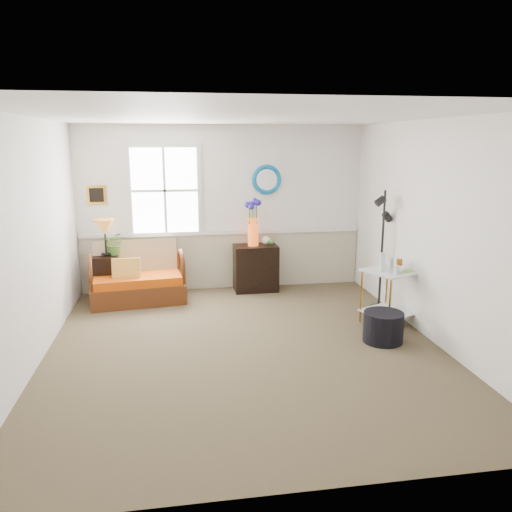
{
  "coord_description": "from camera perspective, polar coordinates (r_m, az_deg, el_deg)",
  "views": [
    {
      "loc": [
        -0.72,
        -5.38,
        2.34
      ],
      "look_at": [
        0.16,
        0.19,
        1.04
      ],
      "focal_mm": 35.0,
      "sensor_mm": 36.0,
      "label": 1
    }
  ],
  "objects": [
    {
      "name": "floor",
      "position": [
        5.91,
        -1.31,
        -10.39
      ],
      "size": [
        4.5,
        5.0,
        0.01
      ],
      "primitive_type": "cube",
      "color": "brown",
      "rests_on": "ground"
    },
    {
      "name": "ceiling",
      "position": [
        5.43,
        -1.45,
        15.69
      ],
      "size": [
        4.5,
        5.0,
        0.01
      ],
      "primitive_type": "cube",
      "color": "white",
      "rests_on": "walls"
    },
    {
      "name": "walls",
      "position": [
        5.52,
        -1.37,
        2.1
      ],
      "size": [
        4.51,
        5.01,
        2.6
      ],
      "color": "white",
      "rests_on": "floor"
    },
    {
      "name": "wainscot",
      "position": [
        8.11,
        -3.69,
        -0.55
      ],
      "size": [
        4.46,
        0.02,
        0.9
      ],
      "primitive_type": "cube",
      "color": "tan",
      "rests_on": "walls"
    },
    {
      "name": "chair_rail",
      "position": [
        8.01,
        -3.74,
        2.71
      ],
      "size": [
        4.46,
        0.04,
        0.06
      ],
      "primitive_type": "cube",
      "color": "silver",
      "rests_on": "walls"
    },
    {
      "name": "window",
      "position": [
        7.88,
        -10.39,
        7.36
      ],
      "size": [
        1.14,
        0.06,
        1.44
      ],
      "primitive_type": null,
      "color": "white",
      "rests_on": "walls"
    },
    {
      "name": "picture",
      "position": [
        7.99,
        -17.76,
        6.67
      ],
      "size": [
        0.28,
        0.03,
        0.28
      ],
      "primitive_type": "cube",
      "color": "orange",
      "rests_on": "walls"
    },
    {
      "name": "mirror",
      "position": [
        8.0,
        1.22,
        8.73
      ],
      "size": [
        0.47,
        0.07,
        0.47
      ],
      "primitive_type": "torus",
      "rotation": [
        1.57,
        0.0,
        0.0
      ],
      "color": "#0A8EC9",
      "rests_on": "walls"
    },
    {
      "name": "loveseat",
      "position": [
        7.6,
        -13.42,
        -1.87
      ],
      "size": [
        1.44,
        0.93,
        0.88
      ],
      "primitive_type": null,
      "rotation": [
        0.0,
        0.0,
        0.13
      ],
      "color": "#54270A",
      "rests_on": "floor"
    },
    {
      "name": "throw_pillow",
      "position": [
        7.49,
        -14.58,
        -1.77
      ],
      "size": [
        0.4,
        0.11,
        0.4
      ],
      "primitive_type": null,
      "rotation": [
        0.0,
        0.0,
        0.01
      ],
      "color": "orange",
      "rests_on": "loveseat"
    },
    {
      "name": "lamp_stand",
      "position": [
        7.86,
        -16.75,
        -2.35
      ],
      "size": [
        0.39,
        0.39,
        0.68
      ],
      "primitive_type": null,
      "rotation": [
        0.0,
        0.0,
        -0.02
      ],
      "color": "black",
      "rests_on": "floor"
    },
    {
      "name": "table_lamp",
      "position": [
        7.72,
        -16.85,
        2.03
      ],
      "size": [
        0.34,
        0.34,
        0.55
      ],
      "primitive_type": null,
      "rotation": [
        0.0,
        0.0,
        -0.13
      ],
      "color": "#C0742C",
      "rests_on": "lamp_stand"
    },
    {
      "name": "potted_plant",
      "position": [
        7.77,
        -15.82,
        1.12
      ],
      "size": [
        0.38,
        0.41,
        0.27
      ],
      "primitive_type": "imported",
      "rotation": [
        0.0,
        0.0,
        -0.22
      ],
      "color": "#3F722A",
      "rests_on": "lamp_stand"
    },
    {
      "name": "cabinet",
      "position": [
        7.98,
        -0.05,
        -1.36
      ],
      "size": [
        0.69,
        0.45,
        0.74
      ],
      "primitive_type": null,
      "rotation": [
        0.0,
        0.0,
        0.01
      ],
      "color": "black",
      "rests_on": "floor"
    },
    {
      "name": "flower_vase",
      "position": [
        7.81,
        -0.33,
        3.81
      ],
      "size": [
        0.25,
        0.25,
        0.73
      ],
      "primitive_type": null,
      "rotation": [
        0.0,
        0.0,
        0.2
      ],
      "color": "#DA4E16",
      "rests_on": "cabinet"
    },
    {
      "name": "side_table",
      "position": [
        6.72,
        14.86,
        -4.59
      ],
      "size": [
        0.76,
        0.76,
        0.73
      ],
      "primitive_type": null,
      "rotation": [
        0.0,
        0.0,
        0.43
      ],
      "color": "#A87725",
      "rests_on": "floor"
    },
    {
      "name": "tabletop_items",
      "position": [
        6.61,
        15.4,
        -0.59
      ],
      "size": [
        0.56,
        0.56,
        0.24
      ],
      "primitive_type": null,
      "rotation": [
        0.0,
        0.0,
        0.82
      ],
      "color": "silver",
      "rests_on": "side_table"
    },
    {
      "name": "floor_lamp",
      "position": [
        7.22,
        14.19,
        0.6
      ],
      "size": [
        0.26,
        0.26,
        1.69
      ],
      "primitive_type": null,
      "rotation": [
        0.0,
        0.0,
        0.06
      ],
      "color": "black",
      "rests_on": "floor"
    },
    {
      "name": "ottoman",
      "position": [
        6.19,
        14.33,
        -7.86
      ],
      "size": [
        0.62,
        0.62,
        0.36
      ],
      "primitive_type": "cylinder",
      "rotation": [
        0.0,
        0.0,
        0.41
      ],
      "color": "black",
      "rests_on": "floor"
    }
  ]
}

